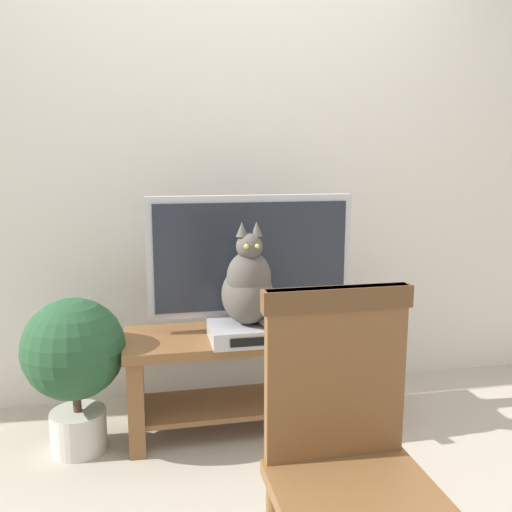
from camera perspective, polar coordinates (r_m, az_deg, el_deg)
The scene contains 9 objects.
ground_plane at distance 2.31m, azimuth 1.11°, elevation -23.41°, with size 12.00×12.00×0.00m, color #ADA393.
back_wall at distance 2.95m, azimuth -3.43°, elevation 12.54°, with size 7.00×0.12×2.80m, color silver.
tv_stand at distance 2.64m, azimuth -0.23°, elevation -10.95°, with size 1.20×0.42×0.48m.
tv at distance 2.56m, azimuth -0.51°, elevation -0.45°, with size 0.97×0.20×0.64m.
media_box at distance 2.48m, azimuth -0.88°, elevation -7.84°, with size 0.34×0.30×0.07m.
cat at distance 2.41m, azimuth -0.81°, elevation -3.18°, with size 0.23×0.33×0.46m.
wooden_chair at distance 1.49m, azimuth 9.60°, elevation -19.42°, with size 0.41×0.41×0.95m.
book_stack at distance 2.72m, azimuth 8.82°, elevation -6.36°, with size 0.23×0.15×0.07m.
potted_plant at distance 2.52m, azimuth -18.43°, elevation -10.12°, with size 0.44×0.44×0.69m.
Camera 1 is at (-0.43, -1.87, 1.28)m, focal length 38.33 mm.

